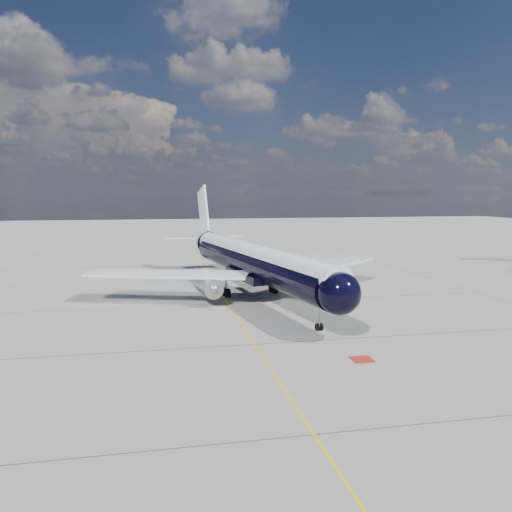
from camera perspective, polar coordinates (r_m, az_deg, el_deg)
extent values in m
plane|color=gray|center=(73.36, -5.49, -2.06)|extent=(320.00, 320.00, 0.00)
cube|color=yellow|center=(68.46, -5.06, -2.72)|extent=(0.16, 160.00, 0.01)
cube|color=maroon|center=(36.93, 12.01, -11.48)|extent=(1.60, 1.60, 0.01)
cylinder|color=black|center=(56.36, -0.16, -0.86)|extent=(9.65, 34.92, 3.49)
sphere|color=black|center=(40.10, 9.52, -4.24)|extent=(4.05, 4.05, 3.49)
cone|color=black|center=(76.63, -6.08, 1.64)|extent=(4.58, 6.94, 3.49)
cylinder|color=white|center=(56.25, -0.16, 0.02)|extent=(9.23, 36.59, 2.72)
cube|color=black|center=(39.85, 9.67, -3.58)|extent=(2.36, 1.48, 0.50)
cube|color=white|center=(55.08, -10.06, -2.02)|extent=(18.17, 9.73, 0.29)
cube|color=white|center=(61.82, 7.70, -0.98)|extent=(16.67, 14.51, 0.29)
cube|color=black|center=(56.55, -0.16, -2.15)|extent=(5.43, 9.71, 0.92)
cylinder|color=silver|center=(53.05, -5.44, -3.45)|extent=(2.78, 4.52, 2.05)
cylinder|color=silver|center=(57.46, 6.06, -2.64)|extent=(2.78, 4.52, 2.05)
sphere|color=gray|center=(51.23, -4.84, -3.82)|extent=(1.17, 1.17, 1.01)
sphere|color=gray|center=(55.79, 6.98, -2.95)|extent=(1.17, 1.17, 1.01)
cube|color=white|center=(53.10, -5.51, -2.69)|extent=(0.72, 2.92, 1.01)
cube|color=white|center=(57.51, 5.99, -1.94)|extent=(0.72, 2.92, 1.01)
cube|color=white|center=(75.88, -6.03, 5.13)|extent=(1.33, 5.78, 7.82)
cube|color=white|center=(76.56, -6.09, 2.19)|extent=(12.26, 5.02, 0.20)
cylinder|color=gray|center=(43.40, 7.24, -6.99)|extent=(0.19, 0.19, 1.93)
cylinder|color=black|center=(43.52, 7.01, -8.06)|extent=(0.28, 0.66, 0.64)
cylinder|color=black|center=(43.69, 7.43, -8.01)|extent=(0.28, 0.66, 0.64)
cylinder|color=gray|center=(57.08, -3.41, -3.43)|extent=(0.28, 0.28, 1.74)
cylinder|color=gray|center=(59.14, 2.00, -3.05)|extent=(0.28, 0.28, 1.74)
cylinder|color=black|center=(56.75, -3.25, -4.24)|extent=(0.59, 1.07, 1.01)
cylinder|color=black|center=(57.69, -3.57, -4.06)|extent=(0.59, 1.07, 1.01)
cylinder|color=black|center=(58.82, 2.20, -3.83)|extent=(0.59, 1.07, 1.01)
cylinder|color=black|center=(59.73, 1.80, -3.66)|extent=(0.59, 1.07, 1.01)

